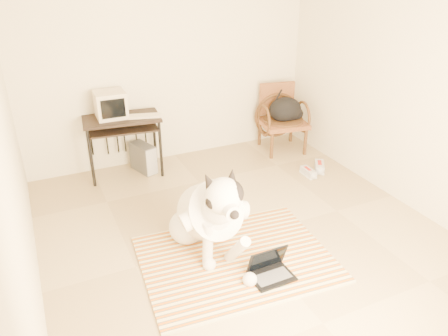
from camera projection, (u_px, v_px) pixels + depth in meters
floor at (246, 236)px, 4.54m from camera, size 4.50×4.50×0.00m
wall_back at (170, 62)px, 5.77m from camera, size 4.50×0.00×4.50m
wall_left at (8, 151)px, 3.19m from camera, size 0.00×4.50×4.50m
wall_right at (413, 87)px, 4.71m from camera, size 0.00×4.50×4.50m
rug at (236, 259)px, 4.19m from camera, size 1.88×1.50×0.02m
dog at (210, 214)px, 4.16m from camera, size 0.69×1.45×1.04m
laptop at (270, 270)px, 3.93m from camera, size 0.39×0.28×0.27m
computer_desk at (122, 126)px, 5.53m from camera, size 1.00×0.63×0.79m
crt_monitor at (111, 105)px, 5.42m from camera, size 0.38×0.36×0.33m
desk_keyboard at (145, 116)px, 5.50m from camera, size 0.42×0.24×0.03m
pc_tower at (143, 158)px, 5.83m from camera, size 0.29×0.44×0.38m
rattan_chair at (282, 118)px, 6.39m from camera, size 0.72×0.70×0.95m
backpack at (287, 110)px, 6.31m from camera, size 0.52×0.40×0.36m
sneaker_left at (308, 172)px, 5.77m from camera, size 0.11×0.27×0.09m
sneaker_right at (319, 167)px, 5.91m from camera, size 0.27×0.32×0.11m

